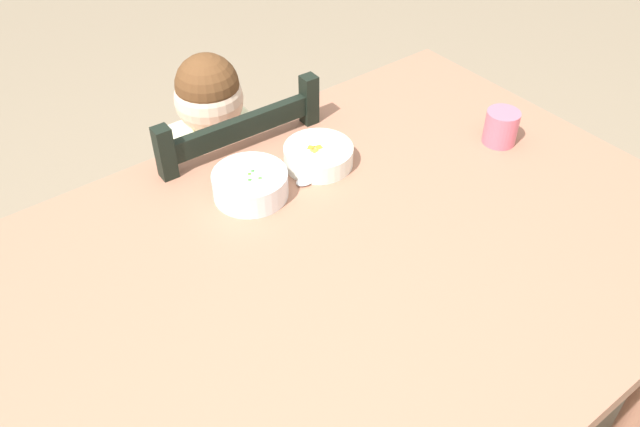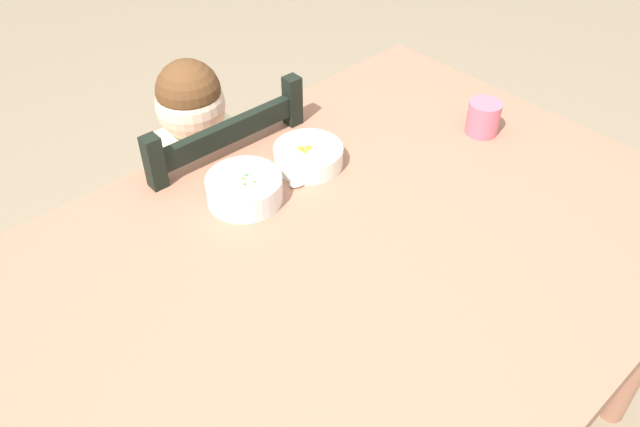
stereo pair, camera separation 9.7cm
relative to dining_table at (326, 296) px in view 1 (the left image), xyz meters
The scene contains 7 objects.
dining_table is the anchor object (origin of this frame).
dining_chair 0.62m from the dining_table, 81.20° to the left, with size 0.44×0.44×0.90m.
child_figure 0.57m from the dining_table, 80.89° to the left, with size 0.32×0.31×0.94m.
bowl_of_peas 0.29m from the dining_table, 90.91° to the left, with size 0.16×0.16×0.06m.
bowl_of_carrots 0.34m from the dining_table, 55.31° to the left, with size 0.16×0.16×0.05m.
spoon 0.28m from the dining_table, 58.72° to the left, with size 0.14×0.03×0.01m.
drinking_cup 0.60m from the dining_table, ahead, with size 0.08×0.08×0.08m, color #DB647B.
Camera 1 is at (-0.55, -0.69, 1.67)m, focal length 36.93 mm.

